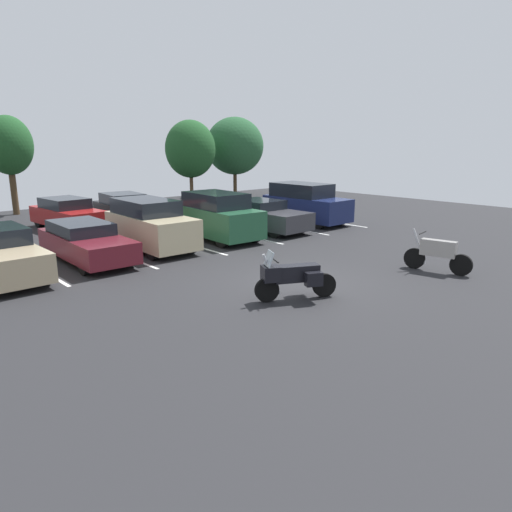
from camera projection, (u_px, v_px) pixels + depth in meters
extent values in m
cube|color=#262628|center=(298.00, 284.00, 13.85)|extent=(44.00, 44.00, 0.10)
cylinder|color=black|center=(267.00, 290.00, 12.09)|extent=(0.63, 0.39, 0.64)
cylinder|color=black|center=(324.00, 285.00, 12.50)|extent=(0.63, 0.39, 0.64)
cube|color=black|center=(296.00, 273.00, 12.20)|extent=(1.24, 0.87, 0.43)
cylinder|color=#B2B2B7|center=(271.00, 274.00, 12.03)|extent=(0.48, 0.29, 1.11)
cylinder|color=black|center=(275.00, 260.00, 11.96)|extent=(0.31, 0.57, 0.04)
cube|color=black|center=(271.00, 273.00, 12.02)|extent=(0.60, 0.61, 0.39)
cube|color=#B2C1CC|center=(269.00, 259.00, 11.91)|extent=(0.34, 0.47, 0.39)
cube|color=black|center=(314.00, 279.00, 12.01)|extent=(0.50, 0.41, 0.36)
cube|color=black|center=(305.00, 272.00, 12.63)|extent=(0.50, 0.41, 0.36)
cylinder|color=black|center=(414.00, 258.00, 15.34)|extent=(0.25, 0.69, 0.68)
cylinder|color=black|center=(461.00, 265.00, 14.48)|extent=(0.25, 0.69, 0.68)
cube|color=gray|center=(438.00, 248.00, 14.80)|extent=(0.48, 1.12, 0.51)
cylinder|color=#B2B2B7|center=(419.00, 246.00, 15.16)|extent=(0.17, 0.52, 1.15)
cylinder|color=black|center=(423.00, 233.00, 15.01)|extent=(0.62, 0.15, 0.04)
cube|color=silver|center=(40.00, 269.00, 15.31)|extent=(0.12, 5.16, 0.01)
cube|color=silver|center=(122.00, 255.00, 17.19)|extent=(0.12, 5.16, 0.01)
cube|color=silver|center=(188.00, 244.00, 19.06)|extent=(0.12, 5.16, 0.01)
cube|color=silver|center=(243.00, 235.00, 20.93)|extent=(0.12, 5.16, 0.01)
cube|color=silver|center=(288.00, 227.00, 22.80)|extent=(0.12, 5.16, 0.01)
cube|color=silver|center=(326.00, 221.00, 24.67)|extent=(0.12, 5.16, 0.01)
cylinder|color=black|center=(44.00, 274.00, 13.53)|extent=(0.23, 0.66, 0.66)
cylinder|color=black|center=(10.00, 255.00, 15.84)|extent=(0.23, 0.66, 0.66)
cube|color=maroon|center=(87.00, 245.00, 16.20)|extent=(1.83, 4.84, 0.71)
cube|color=black|center=(80.00, 227.00, 16.40)|extent=(1.65, 2.51, 0.40)
cylinder|color=black|center=(129.00, 257.00, 15.53)|extent=(0.23, 0.70, 0.70)
cylinder|color=black|center=(84.00, 264.00, 14.58)|extent=(0.23, 0.70, 0.70)
cylinder|color=black|center=(90.00, 241.00, 17.93)|extent=(0.23, 0.70, 0.70)
cylinder|color=black|center=(50.00, 247.00, 16.98)|extent=(0.23, 0.70, 0.70)
cube|color=#C1B289|center=(152.00, 230.00, 17.92)|extent=(1.92, 4.41, 1.12)
cube|color=black|center=(145.00, 207.00, 18.03)|extent=(1.74, 2.81, 0.57)
cylinder|color=black|center=(190.00, 244.00, 17.42)|extent=(0.24, 0.68, 0.68)
cylinder|color=black|center=(153.00, 251.00, 16.44)|extent=(0.24, 0.68, 0.68)
cylinder|color=black|center=(152.00, 233.00, 19.61)|extent=(0.24, 0.68, 0.68)
cylinder|color=black|center=(117.00, 238.00, 18.63)|extent=(0.24, 0.68, 0.68)
cube|color=#235638|center=(218.00, 221.00, 19.84)|extent=(2.10, 4.36, 1.14)
cube|color=black|center=(216.00, 200.00, 19.75)|extent=(1.87, 2.80, 0.62)
cylinder|color=black|center=(254.00, 234.00, 19.34)|extent=(0.26, 0.71, 0.70)
cylinder|color=black|center=(222.00, 239.00, 18.35)|extent=(0.26, 0.71, 0.70)
cylinder|color=black|center=(215.00, 225.00, 21.54)|extent=(0.26, 0.71, 0.70)
cylinder|color=black|center=(184.00, 229.00, 20.55)|extent=(0.26, 0.71, 0.70)
cube|color=#38383D|center=(263.00, 218.00, 21.86)|extent=(2.00, 4.83, 0.77)
cube|color=black|center=(259.00, 204.00, 21.93)|extent=(1.80, 2.11, 0.42)
cylinder|color=black|center=(300.00, 225.00, 21.31)|extent=(0.23, 0.72, 0.72)
cylinder|color=black|center=(275.00, 230.00, 20.22)|extent=(0.23, 0.72, 0.72)
cylinder|color=black|center=(252.00, 217.00, 23.63)|extent=(0.23, 0.72, 0.72)
cylinder|color=black|center=(227.00, 221.00, 22.54)|extent=(0.23, 0.72, 0.72)
cube|color=navy|center=(307.00, 208.00, 23.91)|extent=(1.98, 4.54, 1.12)
cube|color=black|center=(302.00, 190.00, 23.97)|extent=(1.81, 2.98, 0.67)
cylinder|color=black|center=(341.00, 218.00, 23.46)|extent=(0.23, 0.67, 0.67)
cylinder|color=black|center=(319.00, 222.00, 22.36)|extent=(0.23, 0.67, 0.67)
cylinder|color=black|center=(296.00, 212.00, 25.67)|extent=(0.23, 0.67, 0.67)
cylinder|color=black|center=(274.00, 215.00, 24.57)|extent=(0.23, 0.67, 0.67)
cube|color=maroon|center=(68.00, 216.00, 22.26)|extent=(2.17, 4.63, 0.77)
cube|color=black|center=(65.00, 203.00, 22.24)|extent=(1.83, 2.43, 0.48)
cylinder|color=black|center=(99.00, 224.00, 21.84)|extent=(0.28, 0.71, 0.69)
cylinder|color=black|center=(68.00, 228.00, 20.77)|extent=(0.28, 0.71, 0.69)
cylinder|color=black|center=(69.00, 217.00, 23.87)|extent=(0.28, 0.71, 0.69)
cylinder|color=black|center=(39.00, 220.00, 22.80)|extent=(0.28, 0.71, 0.69)
cube|color=black|center=(127.00, 212.00, 23.95)|extent=(2.27, 4.85, 0.79)
cube|color=black|center=(122.00, 198.00, 24.15)|extent=(1.91, 2.38, 0.50)
cylinder|color=black|center=(155.00, 220.00, 23.24)|extent=(0.27, 0.62, 0.61)
cylinder|color=black|center=(124.00, 223.00, 22.30)|extent=(0.27, 0.62, 0.61)
cylinder|color=black|center=(130.00, 212.00, 25.73)|extent=(0.27, 0.62, 0.61)
cylinder|color=black|center=(101.00, 215.00, 24.79)|extent=(0.27, 0.62, 0.61)
cylinder|color=#4C3823|center=(192.00, 189.00, 33.17)|extent=(0.25, 0.25, 1.62)
ellipsoid|color=#1E4C23|center=(190.00, 149.00, 32.52)|extent=(3.48, 3.48, 3.95)
cylinder|color=#4C3823|center=(14.00, 195.00, 26.70)|extent=(0.35, 0.35, 2.25)
ellipsoid|color=#1E4C23|center=(8.00, 145.00, 26.05)|extent=(2.60, 2.60, 3.26)
cylinder|color=#4C3823|center=(235.00, 185.00, 36.70)|extent=(0.28, 0.28, 1.60)
ellipsoid|color=#23512D|center=(235.00, 146.00, 35.99)|extent=(4.43, 4.43, 4.34)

